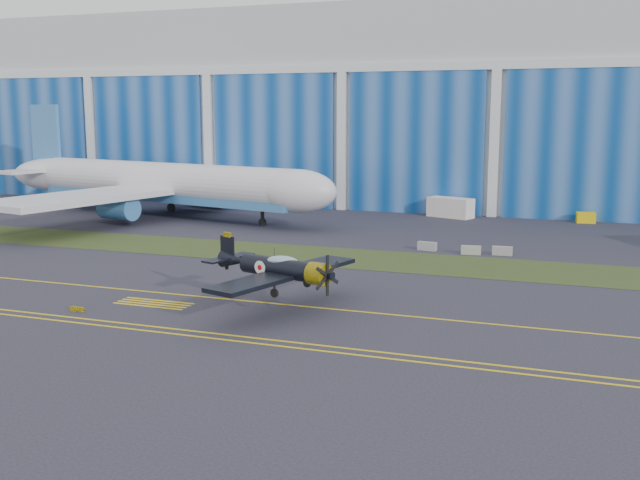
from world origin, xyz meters
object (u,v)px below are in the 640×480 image
(jetliner, at_px, (162,139))
(tug, at_px, (586,218))
(warbird, at_px, (278,268))
(shipping_container, at_px, (450,207))

(jetliner, height_order, tug, jetliner)
(jetliner, bearing_deg, warbird, -37.19)
(warbird, distance_m, shipping_container, 53.15)
(warbird, xyz_separation_m, jetliner, (-34.36, 40.23, 7.51))
(warbird, height_order, shipping_container, warbird)
(warbird, bearing_deg, tug, 85.22)
(shipping_container, distance_m, tug, 17.69)
(shipping_container, relative_size, tug, 2.64)
(warbird, distance_m, tug, 57.77)
(warbird, distance_m, jetliner, 53.43)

